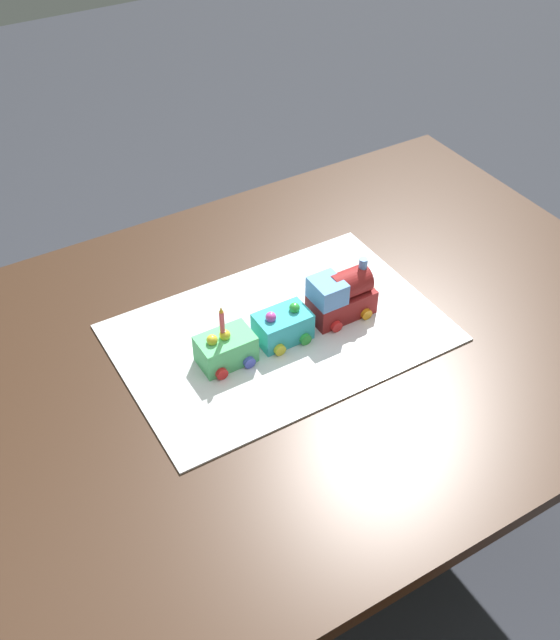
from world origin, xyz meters
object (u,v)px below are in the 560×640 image
object	(u,v)px
dining_table	(304,374)
cake_car_hopper_turquoise	(283,326)
cake_car_flatbed_mint_green	(226,349)
cake_locomotive	(341,295)
birthday_candle	(222,320)

from	to	relation	value
dining_table	cake_car_hopper_turquoise	xyz separation A→B (m)	(0.04, -0.01, 0.14)
dining_table	cake_car_hopper_turquoise	size ratio (longest dim) A/B	14.00
cake_car_flatbed_mint_green	cake_car_hopper_turquoise	bearing A→B (deg)	180.00
cake_locomotive	birthday_candle	size ratio (longest dim) A/B	2.46
cake_locomotive	birthday_candle	bearing A→B (deg)	-0.00
birthday_candle	cake_locomotive	bearing A→B (deg)	180.00
cake_car_flatbed_mint_green	birthday_candle	bearing A→B (deg)	0.00
cake_car_hopper_turquoise	cake_car_flatbed_mint_green	size ratio (longest dim) A/B	1.00
cake_car_hopper_turquoise	dining_table	bearing A→B (deg)	165.80
dining_table	birthday_candle	world-z (taller)	birthday_candle
dining_table	cake_car_flatbed_mint_green	distance (m)	0.21
cake_car_hopper_turquoise	cake_car_flatbed_mint_green	world-z (taller)	same
dining_table	birthday_candle	bearing A→B (deg)	-3.84
cake_car_hopper_turquoise	cake_car_flatbed_mint_green	bearing A→B (deg)	0.00
cake_car_hopper_turquoise	birthday_candle	xyz separation A→B (m)	(0.12, 0.00, 0.07)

